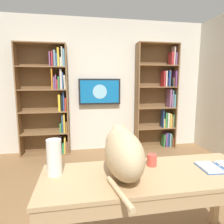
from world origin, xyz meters
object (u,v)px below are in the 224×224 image
(bookshelf_right, at_px, (50,100))
(bookshelf_left, at_px, (160,99))
(paper_towel_roll, at_px, (54,157))
(cat, at_px, (123,151))
(coffee_mug, at_px, (152,160))
(wall_mounted_tv, at_px, (100,92))
(open_binder, at_px, (220,167))
(desk, at_px, (152,187))

(bookshelf_right, bearing_deg, bookshelf_left, 179.97)
(bookshelf_right, height_order, paper_towel_roll, bookshelf_right)
(bookshelf_right, bearing_deg, cat, 108.38)
(coffee_mug, bearing_deg, bookshelf_right, -65.34)
(wall_mounted_tv, height_order, open_binder, wall_mounted_tv)
(desk, height_order, coffee_mug, coffee_mug)
(wall_mounted_tv, relative_size, cat, 1.24)
(wall_mounted_tv, height_order, coffee_mug, wall_mounted_tv)
(bookshelf_left, xyz_separation_m, bookshelf_right, (2.29, -0.00, 0.01))
(desk, distance_m, open_binder, 0.60)
(bookshelf_left, height_order, wall_mounted_tv, bookshelf_left)
(open_binder, bearing_deg, wall_mounted_tv, -75.87)
(bookshelf_left, height_order, paper_towel_roll, bookshelf_left)
(bookshelf_left, relative_size, bookshelf_right, 1.03)
(wall_mounted_tv, bearing_deg, bookshelf_left, 176.42)
(bookshelf_left, distance_m, coffee_mug, 2.75)
(cat, bearing_deg, bookshelf_left, -118.86)
(bookshelf_left, height_order, desk, bookshelf_left)
(bookshelf_right, relative_size, wall_mounted_tv, 2.50)
(bookshelf_right, height_order, open_binder, bookshelf_right)
(bookshelf_right, xyz_separation_m, coffee_mug, (-1.14, 2.48, -0.31))
(bookshelf_left, height_order, coffee_mug, bookshelf_left)
(wall_mounted_tv, bearing_deg, coffee_mug, 93.38)
(bookshelf_left, distance_m, open_binder, 2.71)
(coffee_mug, bearing_deg, wall_mounted_tv, -86.62)
(bookshelf_left, xyz_separation_m, paper_towel_roll, (1.93, 2.50, -0.21))
(bookshelf_right, distance_m, paper_towel_roll, 2.53)
(wall_mounted_tv, xyz_separation_m, paper_towel_roll, (0.63, 2.58, -0.37))
(cat, xyz_separation_m, open_binder, (-0.81, 0.03, -0.18))
(open_binder, distance_m, coffee_mug, 0.55)
(desk, relative_size, cat, 2.41)
(desk, relative_size, coffee_mug, 17.42)
(desk, bearing_deg, bookshelf_right, -67.63)
(coffee_mug, bearing_deg, open_binder, 165.15)
(coffee_mug, bearing_deg, cat, 21.78)
(cat, relative_size, paper_towel_roll, 2.54)
(bookshelf_right, distance_m, open_binder, 3.12)
(bookshelf_right, xyz_separation_m, wall_mounted_tv, (-0.99, -0.08, 0.15))
(cat, distance_m, paper_towel_roll, 0.52)
(desk, xyz_separation_m, cat, (0.22, -0.04, 0.29))
(wall_mounted_tv, relative_size, open_binder, 2.49)
(cat, bearing_deg, coffee_mug, -158.22)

